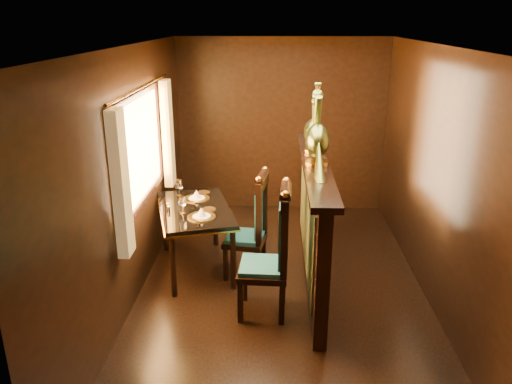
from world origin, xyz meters
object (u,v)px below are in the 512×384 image
(chair_left, at_px, (276,248))
(peacock_right, at_px, (314,120))
(chair_right, at_px, (255,223))
(dining_table, at_px, (195,214))
(peacock_left, at_px, (318,126))

(chair_left, relative_size, peacock_right, 1.94)
(chair_right, distance_m, peacock_right, 1.27)
(dining_table, xyz_separation_m, chair_left, (0.91, -0.88, 0.02))
(dining_table, relative_size, chair_left, 1.07)
(dining_table, xyz_separation_m, peacock_right, (1.30, 0.16, 1.03))
(chair_left, bearing_deg, peacock_right, 71.85)
(dining_table, xyz_separation_m, chair_right, (0.68, -0.14, -0.04))
(chair_left, distance_m, peacock_right, 1.50)
(peacock_right, bearing_deg, peacock_left, -90.00)
(chair_left, distance_m, peacock_left, 1.25)
(dining_table, height_order, peacock_right, peacock_right)
(chair_left, xyz_separation_m, chair_right, (-0.23, 0.74, -0.06))
(peacock_left, bearing_deg, chair_right, 161.11)
(dining_table, relative_size, peacock_right, 2.07)
(chair_left, xyz_separation_m, peacock_right, (0.39, 1.04, 1.01))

